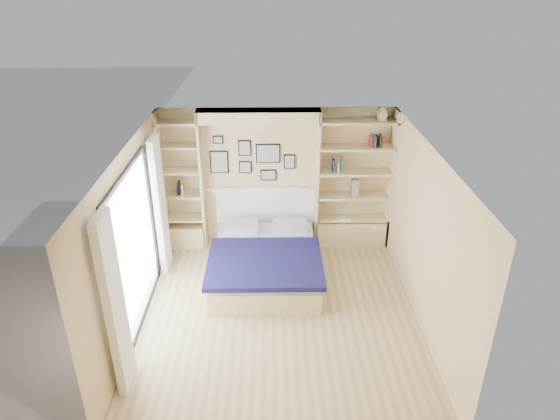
{
  "coord_description": "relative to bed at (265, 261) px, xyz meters",
  "views": [
    {
      "loc": [
        -0.09,
        -5.91,
        4.61
      ],
      "look_at": [
        0.03,
        0.9,
        1.26
      ],
      "focal_mm": 32.0,
      "sensor_mm": 36.0,
      "label": 1
    }
  ],
  "objects": [
    {
      "name": "deck_chair",
      "position": [
        -2.63,
        -0.29,
        0.15
      ],
      "size": [
        0.67,
        0.96,
        0.89
      ],
      "rotation": [
        0.0,
        0.0,
        0.17
      ],
      "color": "tan",
      "rests_on": "ground"
    },
    {
      "name": "shelf_decor",
      "position": [
        1.33,
        1.06,
        1.42
      ],
      "size": [
        3.56,
        0.23,
        2.03
      ],
      "color": "navy",
      "rests_on": "ground"
    },
    {
      "name": "photo_gallery",
      "position": [
        -0.24,
        1.22,
        1.32
      ],
      "size": [
        1.48,
        0.02,
        0.82
      ],
      "color": "black",
      "rests_on": "ground"
    },
    {
      "name": "reading_lamps",
      "position": [
        -0.09,
        0.99,
        0.82
      ],
      "size": [
        1.92,
        0.12,
        0.15
      ],
      "color": "silver",
      "rests_on": "ground"
    },
    {
      "name": "bed",
      "position": [
        0.0,
        0.0,
        0.0
      ],
      "size": [
        1.77,
        2.34,
        1.07
      ],
      "color": "#D0BC85",
      "rests_on": "ground"
    },
    {
      "name": "ground",
      "position": [
        0.21,
        -1.01,
        -0.28
      ],
      "size": [
        4.5,
        4.5,
        0.0
      ],
      "primitive_type": "plane",
      "color": "tan",
      "rests_on": "ground"
    },
    {
      "name": "room_shell",
      "position": [
        -0.18,
        0.51,
        0.8
      ],
      "size": [
        4.5,
        4.5,
        4.5
      ],
      "color": "beige",
      "rests_on": "ground"
    },
    {
      "name": "deck",
      "position": [
        -3.39,
        -1.01,
        -0.28
      ],
      "size": [
        3.2,
        4.0,
        0.05
      ],
      "primitive_type": "cube",
      "color": "#695A4D",
      "rests_on": "ground"
    }
  ]
}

